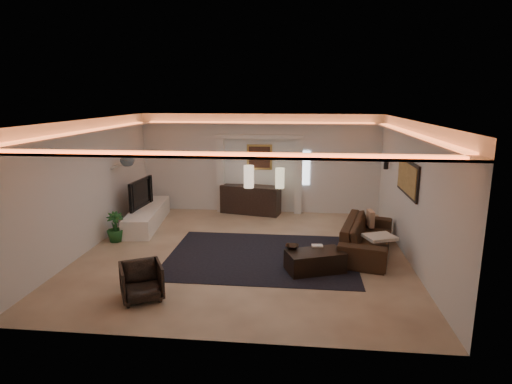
# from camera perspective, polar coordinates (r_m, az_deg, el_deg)

# --- Properties ---
(floor) EXTENTS (7.00, 7.00, 0.00)m
(floor) POSITION_cam_1_polar(r_m,az_deg,el_deg) (9.50, -1.59, -8.15)
(floor) COLOR #C7AF8D
(floor) RESTS_ON ground
(ceiling) EXTENTS (7.00, 7.00, 0.00)m
(ceiling) POSITION_cam_1_polar(r_m,az_deg,el_deg) (8.89, -1.71, 9.60)
(ceiling) COLOR white
(ceiling) RESTS_ON ground
(wall_back) EXTENTS (7.00, 0.00, 7.00)m
(wall_back) POSITION_cam_1_polar(r_m,az_deg,el_deg) (12.50, 0.48, 3.83)
(wall_back) COLOR silver
(wall_back) RESTS_ON ground
(wall_front) EXTENTS (7.00, 0.00, 7.00)m
(wall_front) POSITION_cam_1_polar(r_m,az_deg,el_deg) (5.76, -6.30, -6.96)
(wall_front) COLOR silver
(wall_front) RESTS_ON ground
(wall_left) EXTENTS (0.00, 7.00, 7.00)m
(wall_left) POSITION_cam_1_polar(r_m,az_deg,el_deg) (10.15, -21.63, 0.84)
(wall_left) COLOR silver
(wall_left) RESTS_ON ground
(wall_right) EXTENTS (0.00, 7.00, 7.00)m
(wall_right) POSITION_cam_1_polar(r_m,az_deg,el_deg) (9.30, 20.25, -0.08)
(wall_right) COLOR silver
(wall_right) RESTS_ON ground
(cove_soffit) EXTENTS (7.00, 7.00, 0.04)m
(cove_soffit) POSITION_cam_1_polar(r_m,az_deg,el_deg) (8.91, -1.70, 7.80)
(cove_soffit) COLOR silver
(cove_soffit) RESTS_ON ceiling
(daylight_slit) EXTENTS (0.25, 0.03, 1.00)m
(daylight_slit) POSITION_cam_1_polar(r_m,az_deg,el_deg) (12.45, 6.68, 3.23)
(daylight_slit) COLOR white
(daylight_slit) RESTS_ON wall_back
(area_rug) EXTENTS (4.00, 3.00, 0.01)m
(area_rug) POSITION_cam_1_polar(r_m,az_deg,el_deg) (9.27, 0.72, -8.64)
(area_rug) COLOR black
(area_rug) RESTS_ON ground
(pilaster_left) EXTENTS (0.22, 0.20, 2.20)m
(pilaster_left) POSITION_cam_1_polar(r_m,az_deg,el_deg) (12.63, -4.77, 2.26)
(pilaster_left) COLOR silver
(pilaster_left) RESTS_ON ground
(pilaster_right) EXTENTS (0.22, 0.20, 2.20)m
(pilaster_right) POSITION_cam_1_polar(r_m,az_deg,el_deg) (12.41, 5.73, 2.06)
(pilaster_right) COLOR silver
(pilaster_right) RESTS_ON ground
(alcove_header) EXTENTS (2.52, 0.20, 0.12)m
(alcove_header) POSITION_cam_1_polar(r_m,az_deg,el_deg) (12.31, 0.44, 7.44)
(alcove_header) COLOR silver
(alcove_header) RESTS_ON wall_back
(painting_frame) EXTENTS (0.74, 0.04, 0.74)m
(painting_frame) POSITION_cam_1_polar(r_m,az_deg,el_deg) (12.45, 0.47, 4.72)
(painting_frame) COLOR tan
(painting_frame) RESTS_ON wall_back
(painting_canvas) EXTENTS (0.62, 0.02, 0.62)m
(painting_canvas) POSITION_cam_1_polar(r_m,az_deg,el_deg) (12.42, 0.46, 4.70)
(painting_canvas) COLOR #4C2D1E
(painting_canvas) RESTS_ON wall_back
(art_panel_frame) EXTENTS (0.04, 1.64, 0.74)m
(art_panel_frame) POSITION_cam_1_polar(r_m,az_deg,el_deg) (9.53, 19.77, 1.79)
(art_panel_frame) COLOR black
(art_panel_frame) RESTS_ON wall_right
(art_panel_gold) EXTENTS (0.02, 1.50, 0.62)m
(art_panel_gold) POSITION_cam_1_polar(r_m,az_deg,el_deg) (9.52, 19.62, 1.80)
(art_panel_gold) COLOR tan
(art_panel_gold) RESTS_ON wall_right
(wall_sconce) EXTENTS (0.12, 0.12, 0.22)m
(wall_sconce) POSITION_cam_1_polar(r_m,az_deg,el_deg) (11.34, 17.11, 3.52)
(wall_sconce) COLOR black
(wall_sconce) RESTS_ON wall_right
(wall_niche) EXTENTS (0.10, 0.55, 0.04)m
(wall_niche) POSITION_cam_1_polar(r_m,az_deg,el_deg) (11.33, -18.22, 3.28)
(wall_niche) COLOR silver
(wall_niche) RESTS_ON wall_left
(console) EXTENTS (1.81, 0.90, 0.87)m
(console) POSITION_cam_1_polar(r_m,az_deg,el_deg) (12.49, -0.73, -1.09)
(console) COLOR black
(console) RESTS_ON ground
(lamp_left) EXTENTS (0.35, 0.35, 0.64)m
(lamp_left) POSITION_cam_1_polar(r_m,az_deg,el_deg) (12.08, -0.97, 1.78)
(lamp_left) COLOR #FFE1BC
(lamp_left) RESTS_ON console
(lamp_right) EXTENTS (0.28, 0.28, 0.58)m
(lamp_right) POSITION_cam_1_polar(r_m,az_deg,el_deg) (12.05, 3.23, 1.73)
(lamp_right) COLOR #F1E8B0
(lamp_right) RESTS_ON console
(media_ledge) EXTENTS (1.00, 2.79, 0.51)m
(media_ledge) POSITION_cam_1_polar(r_m,az_deg,el_deg) (11.79, -14.37, -3.23)
(media_ledge) COLOR white
(media_ledge) RESTS_ON ground
(tv) EXTENTS (1.33, 0.26, 0.76)m
(tv) POSITION_cam_1_polar(r_m,az_deg,el_deg) (11.77, -15.78, -0.29)
(tv) COLOR black
(tv) RESTS_ON media_ledge
(figurine) EXTENTS (0.20, 0.20, 0.42)m
(figurine) POSITION_cam_1_polar(r_m,az_deg,el_deg) (12.49, -14.49, -0.38)
(figurine) COLOR black
(figurine) RESTS_ON media_ledge
(ginger_jar) EXTENTS (0.39, 0.39, 0.36)m
(ginger_jar) POSITION_cam_1_polar(r_m,az_deg,el_deg) (11.18, -16.95, 4.30)
(ginger_jar) COLOR slate
(ginger_jar) RESTS_ON wall_niche
(plant) EXTENTS (0.56, 0.56, 0.71)m
(plant) POSITION_cam_1_polar(r_m,az_deg,el_deg) (10.64, -18.41, -4.49)
(plant) COLOR #1D501F
(plant) RESTS_ON ground
(sofa) EXTENTS (2.62, 1.52, 0.72)m
(sofa) POSITION_cam_1_polar(r_m,az_deg,el_deg) (9.73, 14.73, -5.81)
(sofa) COLOR brown
(sofa) RESTS_ON ground
(throw_blanket) EXTENTS (0.73, 0.67, 0.06)m
(throw_blanket) POSITION_cam_1_polar(r_m,az_deg,el_deg) (9.16, 16.31, -5.83)
(throw_blanket) COLOR silver
(throw_blanket) RESTS_ON sofa
(throw_pillow) EXTENTS (0.15, 0.39, 0.38)m
(throw_pillow) POSITION_cam_1_polar(r_m,az_deg,el_deg) (10.46, 15.14, -3.46)
(throw_pillow) COLOR tan
(throw_pillow) RESTS_ON sofa
(coffee_table) EXTENTS (1.25, 0.96, 0.41)m
(coffee_table) POSITION_cam_1_polar(r_m,az_deg,el_deg) (8.55, 7.94, -9.23)
(coffee_table) COLOR black
(coffee_table) RESTS_ON ground
(bowl) EXTENTS (0.31, 0.31, 0.07)m
(bowl) POSITION_cam_1_polar(r_m,az_deg,el_deg) (8.59, 4.87, -7.34)
(bowl) COLOR black
(bowl) RESTS_ON coffee_table
(magazine) EXTENTS (0.23, 0.18, 0.03)m
(magazine) POSITION_cam_1_polar(r_m,az_deg,el_deg) (8.76, 8.23, -7.16)
(magazine) COLOR white
(magazine) RESTS_ON coffee_table
(armchair) EXTENTS (0.92, 0.93, 0.63)m
(armchair) POSITION_cam_1_polar(r_m,az_deg,el_deg) (7.61, -15.15, -11.54)
(armchair) COLOR black
(armchair) RESTS_ON ground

